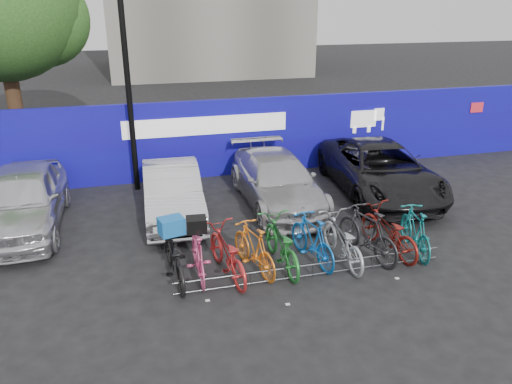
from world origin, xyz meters
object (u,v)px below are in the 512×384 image
object	(u,v)px
bike_7	(367,233)
bike_9	(415,231)
bike_2	(227,253)
bike_rack	(313,270)
car_2	(277,180)
bike_5	(312,239)
tree	(5,4)
bike_6	(342,240)
bike_0	(173,257)
bike_3	(254,248)
car_3	(380,169)
lamppost	(127,76)
car_1	(172,192)
bike_8	(388,231)
bike_4	(281,244)
bike_1	(198,254)
car_0	(23,199)

from	to	relation	value
bike_7	bike_9	bearing A→B (deg)	161.69
bike_2	bike_rack	bearing A→B (deg)	154.71
car_2	bike_5	world-z (taller)	car_2
tree	bike_6	distance (m)	13.51
bike_0	bike_9	distance (m)	5.21
car_2	bike_5	size ratio (longest dim) A/B	2.62
bike_3	car_3	bearing A→B (deg)	-158.16
car_3	bike_0	distance (m)	6.98
lamppost	bike_2	size ratio (longest dim) A/B	3.16
tree	car_1	xyz separation A→B (m)	(4.40, -6.87, -4.41)
car_3	bike_9	world-z (taller)	car_3
tree	bike_8	bearing A→B (deg)	-49.14
bike_4	bike_9	distance (m)	3.02
bike_9	bike_8	bearing A→B (deg)	-5.50
car_2	bike_2	xyz separation A→B (m)	(-2.10, -3.41, -0.16)
bike_5	bike_1	bearing A→B (deg)	-10.13
lamppost	bike_2	world-z (taller)	lamppost
car_2	bike_6	distance (m)	3.47
bike_9	bike_4	bearing A→B (deg)	7.40
bike_1	bike_4	distance (m)	1.72
bike_9	bike_0	bearing A→B (deg)	8.23
bike_3	bike_0	bearing A→B (deg)	-16.73
bike_rack	bike_0	world-z (taller)	bike_0
tree	lamppost	size ratio (longest dim) A/B	1.28
lamppost	bike_6	size ratio (longest dim) A/B	3.21
car_2	bike_0	bearing A→B (deg)	-133.62
bike_rack	car_2	distance (m)	3.95
bike_2	car_2	bearing A→B (deg)	-130.58
tree	bike_9	world-z (taller)	tree
car_1	bike_5	bearing A→B (deg)	-48.86
bike_7	lamppost	bearing A→B (deg)	-64.65
bike_rack	bike_3	distance (m)	1.27
tree	bike_2	xyz separation A→B (m)	(5.11, -10.17, -4.56)
car_2	car_3	size ratio (longest dim) A/B	0.88
car_3	bike_4	size ratio (longest dim) A/B	2.62
tree	bike_5	world-z (taller)	tree
lamppost	bike_rack	size ratio (longest dim) A/B	1.09
bike_3	bike_5	distance (m)	1.27
bike_rack	bike_6	xyz separation A→B (m)	(0.79, 0.44, 0.34)
bike_9	bike_2	bearing A→B (deg)	9.47
bike_1	bike_4	world-z (taller)	bike_4
tree	car_0	world-z (taller)	tree
bike_6	bike_7	bearing A→B (deg)	-177.03
lamppost	car_1	xyz separation A→B (m)	(0.82, -2.21, -2.61)
car_3	bike_2	xyz separation A→B (m)	(-5.13, -3.39, -0.21)
car_0	bike_6	distance (m)	7.56
bike_rack	car_2	world-z (taller)	car_2
tree	car_0	bearing A→B (deg)	-82.66
bike_7	bike_6	bearing A→B (deg)	-10.08
bike_6	bike_8	bearing A→B (deg)	-174.82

